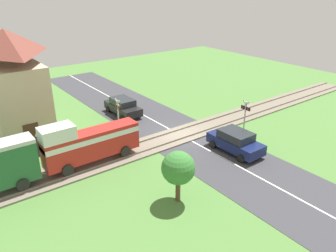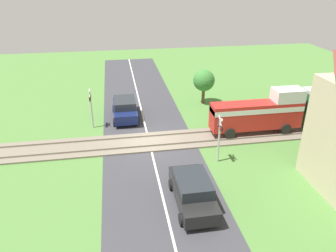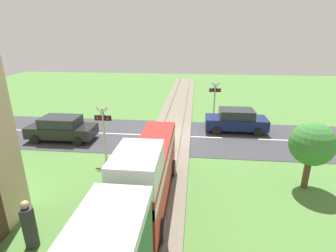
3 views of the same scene
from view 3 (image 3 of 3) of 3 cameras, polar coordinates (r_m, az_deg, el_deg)
ground_plane at (r=18.03m, az=0.44°, el=-2.20°), size 60.00×60.00×0.00m
road_surface at (r=18.03m, az=0.44°, el=-2.17°), size 48.00×6.40×0.02m
track_bed at (r=18.01m, az=0.45°, el=-2.00°), size 2.80×48.00×0.24m
car_near_crossing at (r=19.26m, az=14.56°, el=1.25°), size 4.29×2.01×1.63m
car_far_side at (r=18.44m, az=-22.15°, el=-0.44°), size 4.33×1.94×1.60m
crossing_signal_west_approach at (r=21.25m, az=10.13°, el=6.46°), size 0.90×0.18×3.11m
crossing_signal_east_approach at (r=14.35m, az=-13.84°, el=-0.06°), size 0.90×0.18×3.11m
pedestrian_by_station at (r=10.06m, az=-27.97°, el=-18.69°), size 0.43×0.43×1.74m
tree_roadside_hedge at (r=12.93m, az=28.87°, el=-3.49°), size 1.91×1.91×3.11m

